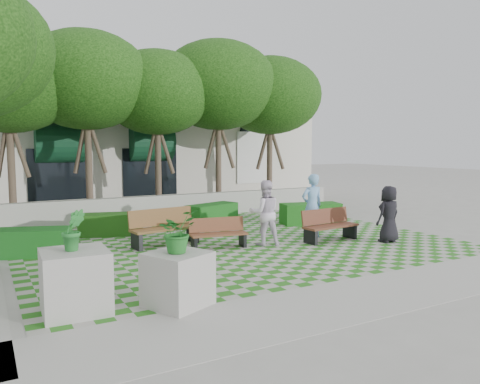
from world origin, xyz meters
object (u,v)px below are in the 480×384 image
bench_mid (218,234)px  bench_west (164,228)px  hedge_west (29,242)px  planter_front (178,267)px  hedge_east (311,213)px  person_white (265,213)px  hedge_midleft (111,224)px  person_blue (312,206)px  bench_east (329,226)px  person_dark (389,214)px  planter_back (75,278)px  hedge_midright (212,213)px

bench_mid → bench_west: size_ratio=0.80×
hedge_west → planter_front: size_ratio=1.18×
hedge_east → person_white: bearing=-146.0°
bench_mid → person_white: 1.46m
bench_mid → person_white: size_ratio=0.89×
hedge_midleft → person_blue: bearing=-32.6°
bench_east → person_dark: (1.39, -1.01, 0.37)m
bench_mid → person_white: (1.32, -0.32, 0.53)m
bench_mid → hedge_east: (4.74, 1.98, -0.03)m
planter_back → hedge_midleft: bearing=71.4°
hedge_east → planter_back: bearing=-149.7°
bench_mid → person_dark: bearing=-10.6°
bench_east → hedge_midright: size_ratio=0.93×
hedge_midleft → hedge_west: 3.10m
hedge_midright → person_dark: 6.44m
bench_west → hedge_midleft: 2.45m
bench_mid → hedge_west: (-4.67, 1.50, -0.05)m
planter_back → person_blue: 8.21m
bench_mid → bench_west: 1.58m
bench_east → bench_west: bearing=154.1°
bench_west → hedge_midright: bearing=37.7°
person_white → bench_west: bearing=-10.1°
planter_front → person_white: (4.05, 3.56, 0.23)m
bench_east → planter_front: bearing=-157.0°
person_white → planter_front: bearing=59.7°
bench_west → person_dark: (5.90, -2.78, 0.33)m
hedge_midleft → planter_front: planter_front is taller
bench_east → hedge_east: (1.42, 2.72, -0.08)m
hedge_midright → hedge_midleft: size_ratio=1.00×
hedge_east → planter_back: 10.55m
hedge_midright → person_white: person_white is taller
bench_mid → hedge_east: bearing=32.4°
person_blue → bench_east: bearing=108.7°
bench_east → person_blue: (-0.16, 0.63, 0.53)m
bench_mid → hedge_west: size_ratio=0.82×
planter_back → bench_east: bearing=18.7°
bench_mid → planter_back: (-4.36, -3.35, 0.19)m
bench_east → planter_front: 6.82m
hedge_midleft → planter_back: bearing=-108.6°
person_dark → bench_mid: bearing=-25.6°
planter_front → person_blue: 7.00m
bench_east → bench_mid: bearing=163.1°
hedge_west → person_blue: size_ratio=1.02×
bench_mid → hedge_midleft: bench_mid is taller
hedge_east → person_blue: (-1.57, -2.09, 0.61)m
hedge_midleft → person_dark: bearing=-36.3°
hedge_midright → hedge_west: size_ratio=0.98×
planter_front → bench_mid: bearing=54.9°
person_white → planter_back: bearing=46.4°
hedge_west → bench_mid: bearing=-17.9°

